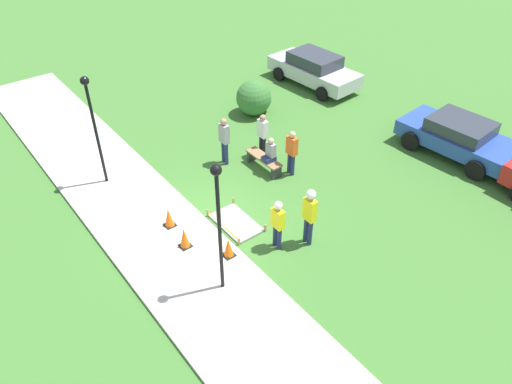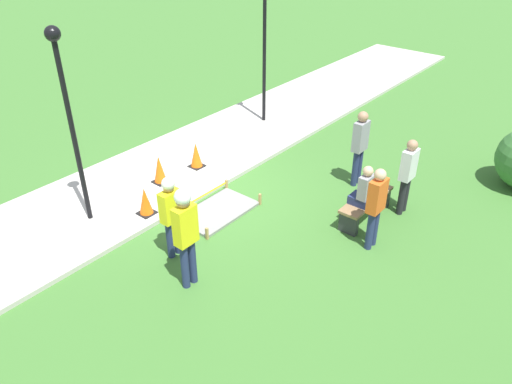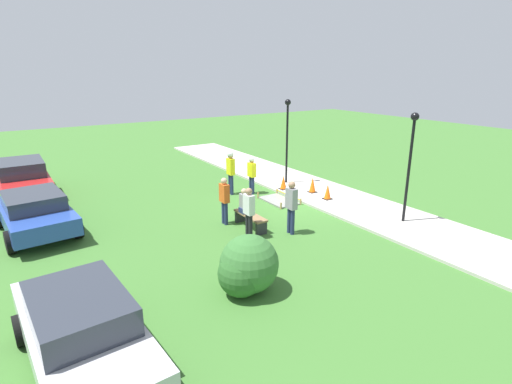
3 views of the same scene
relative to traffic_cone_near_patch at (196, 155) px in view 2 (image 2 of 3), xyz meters
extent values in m
plane|color=#3D702D|center=(0.56, 1.07, -0.42)|extent=(60.00, 60.00, 0.00)
cube|color=#BCB7AD|center=(0.56, -0.49, -0.37)|extent=(28.00, 3.12, 0.10)
cube|color=gray|center=(1.09, 1.73, -0.39)|extent=(1.68, 1.00, 0.06)
cube|color=tan|center=(0.25, 1.23, -0.28)|extent=(0.05, 0.05, 0.27)
cube|color=tan|center=(1.93, 1.23, -0.28)|extent=(0.05, 0.05, 0.27)
cube|color=tan|center=(0.25, 2.23, -0.28)|extent=(0.05, 0.05, 0.27)
cube|color=tan|center=(1.93, 2.23, -0.28)|extent=(0.05, 0.05, 0.27)
cube|color=yellow|center=(1.09, 1.23, -0.22)|extent=(1.68, 0.00, 0.04)
cube|color=black|center=(0.00, 0.00, -0.31)|extent=(0.34, 0.34, 0.02)
cone|color=orange|center=(0.00, 0.00, 0.02)|extent=(0.29, 0.29, 0.62)
cube|color=black|center=(1.09, -0.10, -0.31)|extent=(0.34, 0.34, 0.02)
cone|color=orange|center=(1.09, -0.10, 0.04)|extent=(0.29, 0.29, 0.66)
cube|color=black|center=(2.18, 0.69, -0.31)|extent=(0.34, 0.34, 0.02)
cone|color=orange|center=(2.18, 0.69, 0.01)|extent=(0.29, 0.29, 0.60)
cube|color=#2D2D33|center=(-1.45, 4.29, -0.20)|extent=(0.12, 0.40, 0.43)
cube|color=#2D2D33|center=(-0.06, 4.29, -0.20)|extent=(0.12, 0.40, 0.43)
cube|color=olive|center=(-0.75, 4.29, 0.05)|extent=(1.59, 0.44, 0.06)
cube|color=navy|center=(-0.47, 4.29, 0.17)|extent=(0.34, 0.44, 0.18)
cube|color=gray|center=(-0.47, 4.37, 0.51)|extent=(0.36, 0.20, 0.50)
sphere|color=tan|center=(-0.47, 4.37, 0.86)|extent=(0.21, 0.21, 0.21)
cylinder|color=navy|center=(2.57, 2.09, -0.03)|extent=(0.14, 0.14, 0.78)
cylinder|color=navy|center=(2.75, 2.09, -0.03)|extent=(0.14, 0.14, 0.78)
cube|color=yellow|center=(2.66, 2.09, 0.67)|extent=(0.40, 0.22, 0.62)
sphere|color=#A37A5B|center=(2.66, 2.09, 1.09)|extent=(0.21, 0.21, 0.21)
sphere|color=white|center=(2.66, 2.09, 1.14)|extent=(0.24, 0.24, 0.24)
cylinder|color=navy|center=(2.98, 2.92, 0.03)|extent=(0.14, 0.14, 0.90)
cylinder|color=navy|center=(3.16, 2.92, 0.03)|extent=(0.14, 0.14, 0.90)
cube|color=yellow|center=(3.07, 2.92, 0.84)|extent=(0.40, 0.22, 0.72)
sphere|color=#A37A5B|center=(3.07, 2.92, 1.32)|extent=(0.24, 0.24, 0.24)
sphere|color=white|center=(3.07, 2.92, 1.39)|extent=(0.28, 0.28, 0.28)
cylinder|color=navy|center=(-0.03, 4.86, 0.00)|extent=(0.14, 0.14, 0.83)
cylinder|color=navy|center=(0.15, 4.86, 0.00)|extent=(0.14, 0.14, 0.83)
cube|color=#E55B1E|center=(0.06, 4.86, 0.74)|extent=(0.40, 0.22, 0.66)
sphere|color=tan|center=(0.06, 4.86, 1.18)|extent=(0.22, 0.22, 0.22)
cylinder|color=black|center=(-1.56, 4.78, 0.00)|extent=(0.14, 0.14, 0.83)
cylinder|color=black|center=(-1.38, 4.78, 0.00)|extent=(0.14, 0.14, 0.83)
cube|color=silver|center=(-1.47, 4.78, 0.74)|extent=(0.40, 0.22, 0.66)
sphere|color=#A37A5B|center=(-1.47, 4.78, 1.18)|extent=(0.22, 0.22, 0.22)
cylinder|color=navy|center=(-2.01, 3.40, 0.03)|extent=(0.14, 0.14, 0.89)
cylinder|color=navy|center=(-1.83, 3.40, 0.03)|extent=(0.14, 0.14, 0.89)
cube|color=gray|center=(-1.92, 3.40, 0.82)|extent=(0.40, 0.22, 0.70)
sphere|color=#A37A5B|center=(-1.92, 3.40, 1.29)|extent=(0.24, 0.24, 0.24)
cylinder|color=black|center=(3.03, -0.11, 1.53)|extent=(0.10, 0.10, 3.69)
sphere|color=black|center=(3.03, -0.11, 3.48)|extent=(0.28, 0.28, 0.28)
cylinder|color=black|center=(-3.38, -0.56, 1.49)|extent=(0.10, 0.10, 3.62)
camera|label=1|loc=(10.82, -4.96, 9.83)|focal=35.00mm
camera|label=2|loc=(7.55, 8.11, 5.55)|focal=35.00mm
camera|label=3|loc=(-11.82, 11.15, 4.89)|focal=28.00mm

